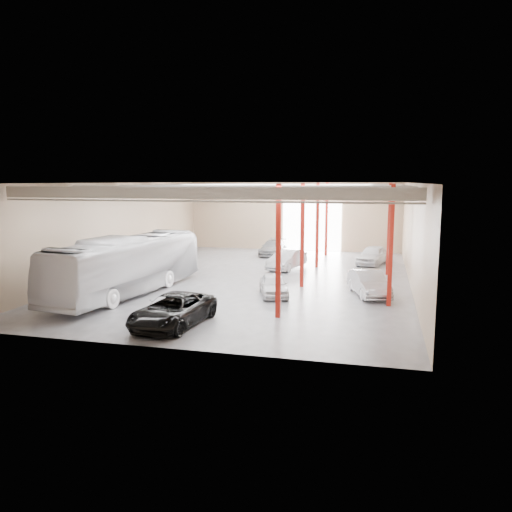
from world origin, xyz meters
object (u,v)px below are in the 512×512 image
at_px(black_sedan, 173,310).
at_px(car_row_a, 274,285).
at_px(car_row_b, 287,259).
at_px(coach_bus, 127,265).
at_px(car_right_far, 373,255).
at_px(car_right_near, 369,283).
at_px(car_row_c, 273,248).

height_order(black_sedan, car_row_a, black_sedan).
bearing_deg(car_row_b, coach_bus, -112.83).
distance_m(coach_bus, car_right_far, 21.51).
bearing_deg(car_right_near, coach_bus, 174.58).
height_order(car_row_b, car_right_near, car_row_b).
height_order(car_right_near, car_right_far, car_right_far).
bearing_deg(car_right_far, car_row_c, 175.88).
distance_m(black_sedan, car_right_near, 13.00).
xyz_separation_m(coach_bus, car_row_c, (5.37, 18.85, -1.14)).
bearing_deg(car_row_a, car_row_b, 77.51).
bearing_deg(car_right_far, car_row_b, -133.27).
bearing_deg(black_sedan, car_row_c, 96.41).
distance_m(coach_bus, car_row_c, 19.63).
relative_size(coach_bus, car_right_near, 2.79).
xyz_separation_m(coach_bus, car_right_far, (14.92, 15.46, -1.05)).
xyz_separation_m(black_sedan, car_row_a, (3.44, 7.67, -0.10)).
height_order(coach_bus, car_row_a, coach_bus).
height_order(black_sedan, car_right_near, car_right_near).
xyz_separation_m(car_row_c, car_right_far, (9.55, -3.39, 0.10)).
relative_size(car_row_b, car_right_far, 1.02).
height_order(coach_bus, car_right_far, coach_bus).
xyz_separation_m(coach_bus, car_right_near, (14.91, 3.23, -1.07)).
distance_m(car_right_near, car_right_far, 12.23).
distance_m(black_sedan, car_row_c, 24.77).
distance_m(car_row_b, car_right_near, 10.55).
relative_size(coach_bus, car_row_c, 2.71).
bearing_deg(car_row_c, black_sedan, -87.90).
height_order(car_row_a, car_right_far, car_right_far).
xyz_separation_m(car_row_a, car_right_near, (5.78, 1.48, 0.10)).
bearing_deg(car_right_near, car_row_b, 112.07).
bearing_deg(car_right_far, coach_bus, -118.59).
bearing_deg(car_right_near, car_right_far, 72.25).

